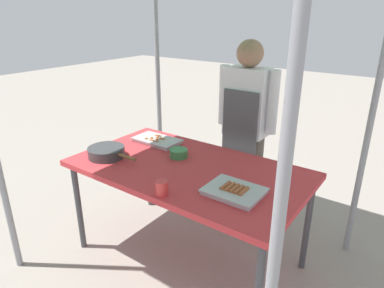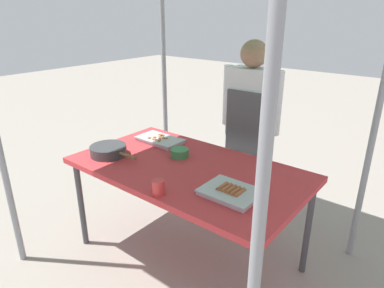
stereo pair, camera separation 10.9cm
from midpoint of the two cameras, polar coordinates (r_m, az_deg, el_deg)
ground_plane at (r=2.74m, az=-1.85°, el=-18.14°), size 18.00×18.00×0.00m
stall_table at (r=2.36m, az=-2.05°, el=-4.96°), size 1.60×0.90×0.75m
tray_grilled_sausages at (r=2.00m, az=5.49°, el=-7.83°), size 0.33×0.26×0.05m
tray_meat_skewers at (r=2.77m, az=-6.98°, el=0.58°), size 0.38×0.21×0.04m
cooking_wok at (r=2.56m, az=-15.24°, el=-1.25°), size 0.42×0.26×0.07m
condiment_bowl at (r=2.48m, az=-3.51°, el=-1.55°), size 0.13×0.13×0.06m
drink_cup_near_edge at (r=1.99m, az=-6.64°, el=-7.31°), size 0.07×0.07×0.09m
vendor_woman at (r=2.83m, az=7.89°, el=4.04°), size 0.52×0.23×1.54m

